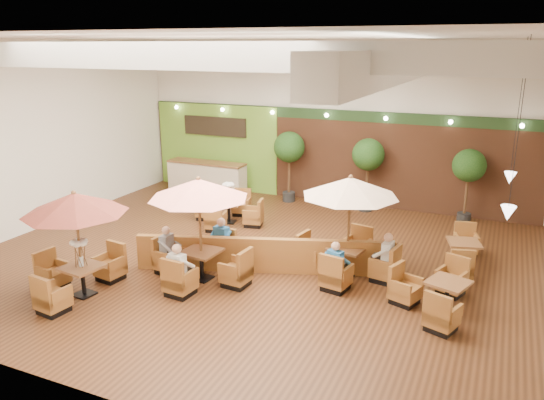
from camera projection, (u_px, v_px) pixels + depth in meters
The scene contains 17 objects.
room at pixel (281, 113), 13.64m from camera, with size 14.04×14.00×5.52m.
service_counter at pixel (207, 178), 19.71m from camera, with size 3.00×0.75×1.18m.
booth_divider at pixel (264, 255), 12.82m from camera, with size 6.25×0.18×0.87m, color brown.
table_0 at pixel (75, 221), 11.28m from camera, with size 2.30×2.39×2.40m.
table_1 at pixel (199, 210), 12.06m from camera, with size 2.46×2.46×2.50m.
table_2 at pixel (349, 207), 12.31m from camera, with size 2.49×2.49×2.47m.
table_3 at pixel (229, 210), 16.42m from camera, with size 2.34×2.34×1.44m.
table_4 at pixel (434, 295), 11.04m from camera, with size 1.69×2.41×0.85m.
table_5 at pixel (463, 255), 13.15m from camera, with size 0.93×2.37×0.84m.
topiary_0 at pixel (289, 150), 18.28m from camera, with size 1.07×1.07×2.48m.
topiary_1 at pixel (368, 157), 17.21m from camera, with size 1.05×1.05×2.43m.
topiary_2 at pixel (469, 168), 16.02m from camera, with size 1.00×1.00×2.33m.
diner_0 at pixel (179, 264), 11.54m from camera, with size 0.40×0.35×0.75m.
diner_1 at pixel (220, 237), 13.13m from camera, with size 0.40×0.35×0.77m.
diner_2 at pixel (168, 244), 12.69m from camera, with size 0.28×0.35×0.72m.
diner_3 at pixel (336, 260), 11.79m from camera, with size 0.38×0.35×0.71m.
diner_4 at pixel (386, 252), 12.22m from camera, with size 0.31×0.37×0.74m.
Camera 1 is at (5.60, -11.42, 5.32)m, focal length 35.00 mm.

